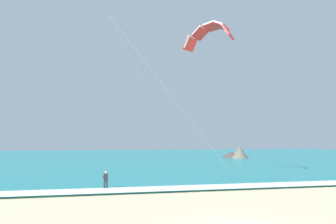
% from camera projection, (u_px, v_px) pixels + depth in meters
% --- Properties ---
extents(sea, '(200.00, 120.00, 0.20)m').
position_uv_depth(sea, '(115.00, 157.00, 86.70)').
color(sea, teal).
rests_on(sea, ground).
extents(surf_foam, '(200.00, 2.86, 0.04)m').
position_uv_depth(surf_foam, '(174.00, 188.00, 29.57)').
color(surf_foam, white).
rests_on(surf_foam, sea).
extents(surfboard, '(0.51, 1.42, 0.09)m').
position_uv_depth(surfboard, '(106.00, 191.00, 29.41)').
color(surfboard, '#E04C38').
rests_on(surfboard, ground).
extents(kitesurfer, '(0.55, 0.53, 1.69)m').
position_uv_depth(kitesurfer, '(106.00, 180.00, 29.50)').
color(kitesurfer, '#232328').
rests_on(kitesurfer, ground).
extents(kite_primary, '(13.32, 8.17, 16.28)m').
position_uv_depth(kite_primary, '(209.00, 33.00, 38.60)').
color(kite_primary, red).
extents(headland_right, '(5.76, 7.88, 2.86)m').
position_uv_depth(headland_right, '(235.00, 154.00, 80.34)').
color(headland_right, '#665B51').
rests_on(headland_right, ground).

